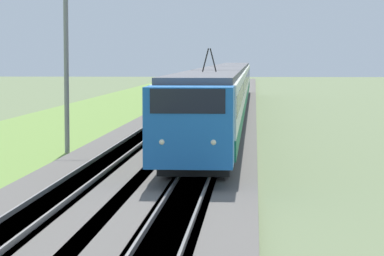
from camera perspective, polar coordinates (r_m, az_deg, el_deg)
The scene contains 7 objects.
ballast_main at distance 56.44m, azimuth -2.10°, elevation 0.03°, with size 240.00×4.40×0.30m.
ballast_adjacent at distance 56.16m, azimuth 1.82°, elevation 0.01°, with size 240.00×4.40×0.30m.
track_main at distance 56.44m, azimuth -2.10°, elevation 0.04°, with size 240.00×1.57×0.45m.
track_adjacent at distance 56.16m, azimuth 1.82°, elevation 0.02°, with size 240.00×1.57×0.45m.
grass_verge at distance 57.34m, azimuth -7.86°, elevation -0.02°, with size 240.00×11.56×0.12m.
passenger_train at distance 68.59m, azimuth 2.22°, elevation 2.62°, with size 80.36×2.96×4.92m.
catenary_mast_mid at distance 41.86m, azimuth -7.82°, elevation 4.53°, with size 0.22×2.56×8.89m.
Camera 1 is at (-5.95, -5.95, 4.53)m, focal length 85.00 mm.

